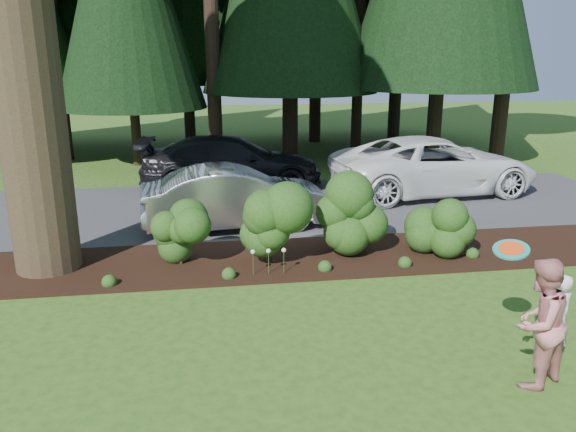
# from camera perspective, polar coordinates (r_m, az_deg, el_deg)

# --- Properties ---
(ground) EXTENTS (80.00, 80.00, 0.00)m
(ground) POSITION_cam_1_polar(r_m,az_deg,el_deg) (8.89, 1.82, -11.84)
(ground) COLOR #2D5016
(ground) RESTS_ON ground
(mulch_bed) EXTENTS (16.00, 2.50, 0.05)m
(mulch_bed) POSITION_cam_1_polar(r_m,az_deg,el_deg) (11.81, -1.00, -4.38)
(mulch_bed) COLOR black
(mulch_bed) RESTS_ON ground
(driveway) EXTENTS (22.00, 6.00, 0.03)m
(driveway) POSITION_cam_1_polar(r_m,az_deg,el_deg) (15.83, -3.03, 0.96)
(driveway) COLOR #38383A
(driveway) RESTS_ON ground
(shrub_row) EXTENTS (6.53, 1.60, 1.61)m
(shrub_row) POSITION_cam_1_polar(r_m,az_deg,el_deg) (11.57, 2.83, -0.73)
(shrub_row) COLOR #204415
(shrub_row) RESTS_ON ground
(lily_cluster) EXTENTS (0.69, 0.09, 0.57)m
(lily_cluster) POSITION_cam_1_polar(r_m,az_deg,el_deg) (10.82, -2.00, -3.69)
(lily_cluster) COLOR #204415
(lily_cluster) RESTS_ON ground
(car_silver_wagon) EXTENTS (4.73, 2.06, 1.51)m
(car_silver_wagon) POSITION_cam_1_polar(r_m,az_deg,el_deg) (13.75, -5.26, 1.87)
(car_silver_wagon) COLOR #A9A9AE
(car_silver_wagon) RESTS_ON driveway
(car_white_suv) EXTENTS (6.49, 3.51, 1.73)m
(car_white_suv) POSITION_cam_1_polar(r_m,az_deg,el_deg) (17.69, 14.62, 5.00)
(car_white_suv) COLOR white
(car_white_suv) RESTS_ON driveway
(car_dark_suv) EXTENTS (5.81, 2.66, 1.65)m
(car_dark_suv) POSITION_cam_1_polar(r_m,az_deg,el_deg) (17.84, -5.76, 5.40)
(car_dark_suv) COLOR black
(car_dark_suv) RESTS_ON driveway
(child) EXTENTS (0.52, 0.39, 1.29)m
(child) POSITION_cam_1_polar(r_m,az_deg,el_deg) (8.77, 25.62, -9.27)
(child) COLOR white
(child) RESTS_ON ground
(adult) EXTENTS (1.05, 0.97, 1.74)m
(adult) POSITION_cam_1_polar(r_m,az_deg,el_deg) (7.96, 24.13, -9.89)
(adult) COLOR red
(adult) RESTS_ON ground
(frisbee) EXTENTS (0.49, 0.47, 0.21)m
(frisbee) POSITION_cam_1_polar(r_m,az_deg,el_deg) (8.05, 21.73, -3.16)
(frisbee) COLOR teal
(frisbee) RESTS_ON ground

